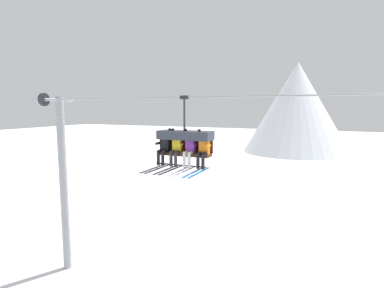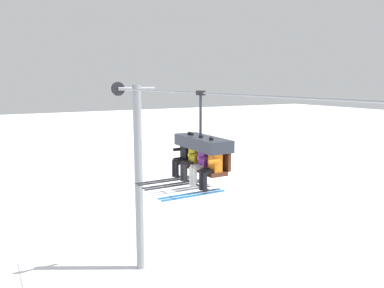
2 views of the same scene
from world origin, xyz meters
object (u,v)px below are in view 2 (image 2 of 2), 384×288
Objects in this scene: lift_tower_near at (138,175)px; skier_purple at (201,161)px; chairlift_chair at (203,148)px; skier_black at (182,154)px; skier_yellow at (191,157)px; skier_orange at (211,165)px.

lift_tower_near is 7.19m from skier_purple.
lift_tower_near reaches higher than chairlift_chair.
skier_black is (5.86, -0.92, 1.99)m from lift_tower_near.
skier_yellow is at bearing 180.00° from skier_purple.
skier_yellow is (0.49, 0.00, 0.00)m from skier_black.
skier_yellow is (6.35, -0.92, 1.99)m from lift_tower_near.
skier_orange is at bearing 0.00° from skier_purple.
chairlift_chair is 1.38× the size of skier_orange.
lift_tower_near is at bearing 172.32° from skier_purple.
skier_purple and skier_orange have the same top height.
skier_black is 0.49m from skier_yellow.
lift_tower_near is at bearing 171.06° from skier_black.
chairlift_chair reaches higher than skier_purple.
chairlift_chair is at bearing -6.13° from lift_tower_near.
lift_tower_near is 7.01m from chairlift_chair.
chairlift_chair is (6.60, -0.71, 2.26)m from lift_tower_near.
skier_purple is at bearing 0.00° from skier_yellow.
skier_black is (-0.74, -0.21, -0.28)m from chairlift_chair.
skier_black and skier_purple have the same top height.
chairlift_chair is 0.43m from skier_purple.
lift_tower_near reaches higher than skier_black.
skier_purple is (0.24, -0.21, -0.28)m from chairlift_chair.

